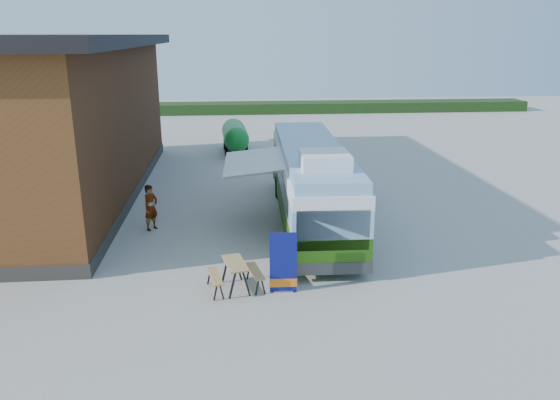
{
  "coord_description": "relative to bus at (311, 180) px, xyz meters",
  "views": [
    {
      "loc": [
        -1.84,
        -16.48,
        7.53
      ],
      "look_at": [
        -0.06,
        3.53,
        1.4
      ],
      "focal_mm": 35.0,
      "sensor_mm": 36.0,
      "label": 1
    }
  ],
  "objects": [
    {
      "name": "awning",
      "position": [
        -2.05,
        -0.29,
        0.94
      ],
      "size": [
        2.78,
        4.36,
        0.52
      ],
      "rotation": [
        0.0,
        0.0,
        -0.03
      ],
      "color": "white",
      "rests_on": "ground"
    },
    {
      "name": "banner",
      "position": [
        -1.76,
        -6.43,
        -0.99
      ],
      "size": [
        0.84,
        0.2,
        1.93
      ],
      "rotation": [
        0.0,
        0.0,
        -0.03
      ],
      "color": "navy",
      "rests_on": "ground"
    },
    {
      "name": "hedge",
      "position": [
        6.64,
        33.06,
        -1.28
      ],
      "size": [
        40.0,
        3.0,
        1.0
      ],
      "primitive_type": "cube",
      "color": "#264419",
      "rests_on": "ground"
    },
    {
      "name": "picnic_table",
      "position": [
        -3.2,
        -6.09,
        -1.12
      ],
      "size": [
        1.79,
        1.66,
        0.88
      ],
      "rotation": [
        0.0,
        0.0,
        0.2
      ],
      "color": "tan",
      "rests_on": "ground"
    },
    {
      "name": "slurry_tanker",
      "position": [
        -2.99,
        14.16,
        -0.64
      ],
      "size": [
        1.75,
        5.4,
        1.99
      ],
      "rotation": [
        0.0,
        0.0,
        0.05
      ],
      "color": "#17812A",
      "rests_on": "ground"
    },
    {
      "name": "bus",
      "position": [
        0.0,
        0.0,
        0.0
      ],
      "size": [
        2.95,
        12.22,
        3.73
      ],
      "rotation": [
        0.0,
        0.0,
        -0.03
      ],
      "color": "#2D6210",
      "rests_on": "ground"
    },
    {
      "name": "person_a",
      "position": [
        -6.48,
        -0.43,
        -0.86
      ],
      "size": [
        0.76,
        0.8,
        1.85
      ],
      "primitive_type": "imported",
      "rotation": [
        0.0,
        0.0,
        0.92
      ],
      "color": "#999999",
      "rests_on": "ground"
    },
    {
      "name": "person_b",
      "position": [
        0.23,
        4.46,
        -0.87
      ],
      "size": [
        1.07,
        1.12,
        1.82
      ],
      "primitive_type": "imported",
      "rotation": [
        0.0,
        0.0,
        -2.16
      ],
      "color": "#999999",
      "rests_on": "ground"
    },
    {
      "name": "ground",
      "position": [
        -1.36,
        -4.94,
        -1.78
      ],
      "size": [
        100.0,
        100.0,
        0.0
      ],
      "primitive_type": "plane",
      "color": "#BCB7AD",
      "rests_on": "ground"
    },
    {
      "name": "barn",
      "position": [
        -11.86,
        5.06,
        1.81
      ],
      "size": [
        9.6,
        21.2,
        7.5
      ],
      "color": "brown",
      "rests_on": "ground"
    }
  ]
}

